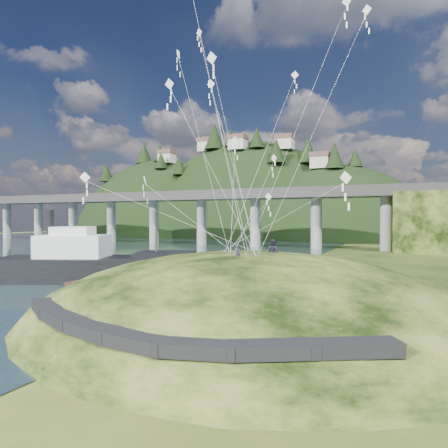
% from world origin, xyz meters
% --- Properties ---
extents(ground, '(320.00, 320.00, 0.00)m').
position_xyz_m(ground, '(0.00, 0.00, 0.00)').
color(ground, black).
rests_on(ground, ground).
extents(grass_hill, '(36.00, 32.00, 13.00)m').
position_xyz_m(grass_hill, '(8.00, 2.00, -1.50)').
color(grass_hill, black).
rests_on(grass_hill, ground).
extents(footpath, '(22.29, 5.84, 0.83)m').
position_xyz_m(footpath, '(7.46, -9.74, 2.08)').
color(footpath, black).
rests_on(footpath, ground).
extents(bridge, '(160.00, 11.00, 15.00)m').
position_xyz_m(bridge, '(-26.46, 70.07, 9.70)').
color(bridge, '#2D2B2B').
rests_on(bridge, ground).
extents(far_ridge, '(153.00, 70.00, 94.50)m').
position_xyz_m(far_ridge, '(-43.58, 122.17, -7.44)').
color(far_ridge, black).
rests_on(far_ridge, ground).
extents(work_barge, '(24.80, 15.43, 8.45)m').
position_xyz_m(work_barge, '(-14.65, 10.70, 2.12)').
color(work_barge, black).
rests_on(work_barge, ground).
extents(wooden_dock, '(15.15, 3.38, 1.07)m').
position_xyz_m(wooden_dock, '(-6.93, 6.16, 0.47)').
color(wooden_dock, '#311914').
rests_on(wooden_dock, ground).
extents(kite_flyers, '(2.57, 3.89, 2.00)m').
position_xyz_m(kite_flyers, '(9.17, 2.34, 5.91)').
color(kite_flyers, '#242531').
rests_on(kite_flyers, ground).
extents(kite_swarm, '(18.07, 17.06, 17.83)m').
position_xyz_m(kite_swarm, '(6.29, 3.15, 17.60)').
color(kite_swarm, white).
rests_on(kite_swarm, ground).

